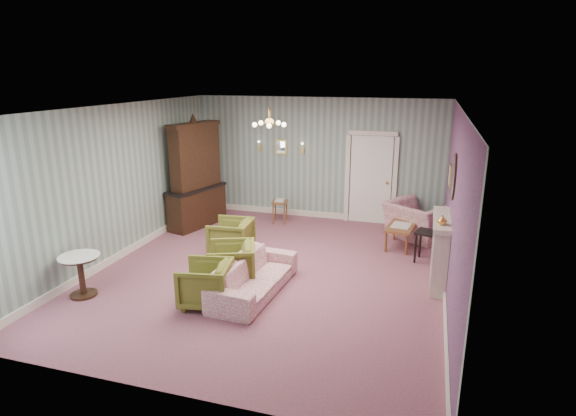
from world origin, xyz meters
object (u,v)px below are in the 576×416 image
(sofa_chintz, at_px, (254,270))
(coffee_table, at_px, (400,236))
(olive_chair_b, at_px, (231,262))
(side_table_black, at_px, (426,247))
(dresser, at_px, (195,172))
(olive_chair_c, at_px, (231,236))
(pedestal_table, at_px, (81,276))
(wingback_chair, at_px, (418,214))
(olive_chair_a, at_px, (205,282))
(fireplace, at_px, (440,250))

(sofa_chintz, xyz_separation_m, coffee_table, (2.12, 2.80, -0.16))
(olive_chair_b, relative_size, side_table_black, 1.30)
(dresser, height_order, side_table_black, dresser)
(olive_chair_b, distance_m, olive_chair_c, 1.33)
(olive_chair_b, xyz_separation_m, pedestal_table, (-2.10, -1.11, -0.05))
(sofa_chintz, relative_size, side_table_black, 3.29)
(wingback_chair, distance_m, coffee_table, 0.82)
(olive_chair_a, bearing_deg, wingback_chair, 133.51)
(olive_chair_a, height_order, olive_chair_b, olive_chair_b)
(sofa_chintz, relative_size, fireplace, 1.43)
(sofa_chintz, height_order, side_table_black, sofa_chintz)
(olive_chair_c, bearing_deg, coffee_table, 108.57)
(dresser, relative_size, side_table_black, 4.18)
(sofa_chintz, xyz_separation_m, wingback_chair, (2.42, 3.50, 0.14))
(side_table_black, bearing_deg, fireplace, -76.63)
(olive_chair_b, relative_size, coffee_table, 0.86)
(dresser, bearing_deg, fireplace, -0.90)
(olive_chair_b, xyz_separation_m, sofa_chintz, (0.49, -0.21, -0.00))
(olive_chair_b, distance_m, dresser, 3.46)
(fireplace, height_order, pedestal_table, fireplace)
(olive_chair_a, height_order, olive_chair_c, olive_chair_c)
(coffee_table, height_order, side_table_black, side_table_black)
(olive_chair_c, relative_size, wingback_chair, 0.65)
(olive_chair_b, height_order, fireplace, fireplace)
(sofa_chintz, xyz_separation_m, side_table_black, (2.64, 2.14, -0.09))
(coffee_table, bearing_deg, sofa_chintz, -127.17)
(sofa_chintz, bearing_deg, dresser, 44.88)
(olive_chair_c, relative_size, coffee_table, 0.86)
(olive_chair_a, height_order, dresser, dresser)
(olive_chair_b, relative_size, fireplace, 0.56)
(fireplace, bearing_deg, olive_chair_a, -151.43)
(olive_chair_a, distance_m, olive_chair_b, 0.82)
(wingback_chair, xyz_separation_m, coffee_table, (-0.30, -0.70, -0.29))
(olive_chair_b, bearing_deg, olive_chair_a, -26.88)
(pedestal_table, bearing_deg, side_table_black, 30.16)
(olive_chair_a, relative_size, pedestal_table, 1.10)
(side_table_black, distance_m, pedestal_table, 6.05)
(wingback_chair, xyz_separation_m, dresser, (-4.92, -0.62, 0.74))
(coffee_table, height_order, pedestal_table, pedestal_table)
(pedestal_table, bearing_deg, coffee_table, 38.13)
(sofa_chintz, relative_size, dresser, 0.79)
(wingback_chair, bearing_deg, olive_chair_b, 82.66)
(olive_chair_b, xyz_separation_m, fireplace, (3.34, 1.05, 0.19))
(coffee_table, xyz_separation_m, side_table_black, (0.52, -0.66, 0.07))
(fireplace, relative_size, side_table_black, 2.31)
(wingback_chair, distance_m, dresser, 5.01)
(fireplace, distance_m, side_table_black, 0.95)
(olive_chair_a, relative_size, olive_chair_b, 0.97)
(olive_chair_c, relative_size, side_table_black, 1.30)
(wingback_chair, bearing_deg, coffee_table, 100.95)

